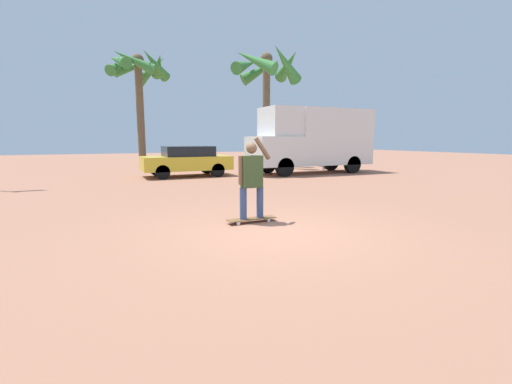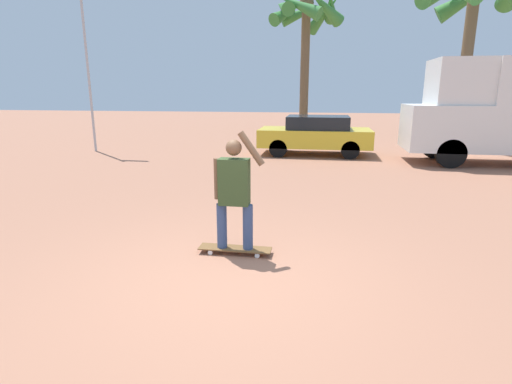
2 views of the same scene
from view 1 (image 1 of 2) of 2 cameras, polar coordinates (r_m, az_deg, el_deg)
ground_plane at (r=6.32m, az=3.08°, el=-6.59°), size 80.00×80.00×0.00m
skateboard at (r=6.98m, az=-0.72°, el=-4.51°), size 1.03×0.25×0.08m
person_skateboarder at (r=6.83m, az=-0.74°, el=2.66°), size 0.70×0.22×1.64m
camper_van at (r=17.56m, az=9.53°, el=8.79°), size 6.32×2.06×3.19m
parked_car_yellow at (r=16.08m, az=-11.48°, el=5.20°), size 3.94×1.91×1.38m
palm_tree_near_van at (r=22.13m, az=1.84°, el=19.45°), size 4.30×4.48×7.16m
palm_tree_center_background at (r=25.58m, az=-18.96°, el=18.47°), size 4.31×4.25×7.55m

